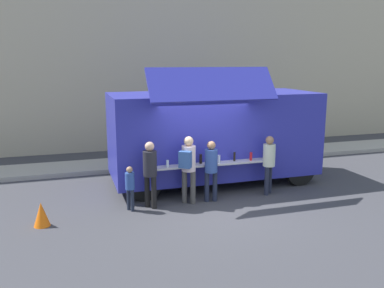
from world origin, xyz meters
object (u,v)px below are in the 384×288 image
child_near_queue (130,184)px  customer_mid_with_backpack (188,163)px  customer_rear_waiting (150,169)px  customer_front_ordering (211,166)px  customer_extra_browsing (269,160)px  food_truck_main (214,134)px  trash_bin (284,144)px  traffic_cone_orange (41,214)px

child_near_queue → customer_mid_with_backpack: bearing=-29.1°
customer_rear_waiting → customer_front_ordering: bearing=-38.6°
customer_front_ordering → customer_extra_browsing: 1.72m
food_truck_main → customer_front_ordering: size_ratio=3.75×
customer_rear_waiting → customer_extra_browsing: customer_rear_waiting is taller
customer_front_ordering → customer_extra_browsing: bearing=-78.2°
customer_rear_waiting → customer_mid_with_backpack: bearing=-38.1°
trash_bin → customer_rear_waiting: (-6.03, -3.93, 0.52)m
child_near_queue → customer_rear_waiting: bearing=-25.2°
customer_mid_with_backpack → customer_rear_waiting: size_ratio=1.04×
customer_front_ordering → food_truck_main: bearing=-13.6°
food_truck_main → trash_bin: food_truck_main is taller
traffic_cone_orange → customer_mid_with_backpack: size_ratio=0.31×
customer_rear_waiting → customer_extra_browsing: size_ratio=1.04×
food_truck_main → customer_front_ordering: 1.84m
trash_bin → child_near_queue: size_ratio=0.87×
traffic_cone_orange → trash_bin: (8.59, 4.35, 0.21)m
food_truck_main → customer_front_ordering: bearing=-112.4°
customer_rear_waiting → customer_extra_browsing: (3.32, 0.07, -0.04)m
food_truck_main → child_near_queue: food_truck_main is taller
traffic_cone_orange → customer_extra_browsing: (5.88, 0.49, 0.70)m
traffic_cone_orange → trash_bin: 9.63m
traffic_cone_orange → customer_front_ordering: 4.24m
traffic_cone_orange → child_near_queue: 2.11m
customer_extra_browsing → customer_rear_waiting: bearing=49.8°
trash_bin → customer_front_ordering: 5.95m
trash_bin → customer_front_ordering: bearing=-138.3°
customer_mid_with_backpack → customer_extra_browsing: 2.33m
food_truck_main → traffic_cone_orange: food_truck_main is taller
customer_front_ordering → child_near_queue: 2.14m
customer_extra_browsing → customer_front_ordering: bearing=51.4°
food_truck_main → trash_bin: 4.52m
traffic_cone_orange → customer_extra_browsing: size_ratio=0.34×
traffic_cone_orange → trash_bin: trash_bin is taller
customer_extra_browsing → child_near_queue: (-3.83, -0.13, -0.31)m
customer_mid_with_backpack → traffic_cone_orange: bearing=132.1°
traffic_cone_orange → customer_extra_browsing: 5.94m
food_truck_main → customer_mid_with_backpack: 2.11m
food_truck_main → trash_bin: (3.75, 2.32, -1.00)m
customer_extra_browsing → trash_bin: bearing=-76.6°
food_truck_main → traffic_cone_orange: size_ratio=11.02×
customer_mid_with_backpack → customer_rear_waiting: customer_mid_with_backpack is taller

